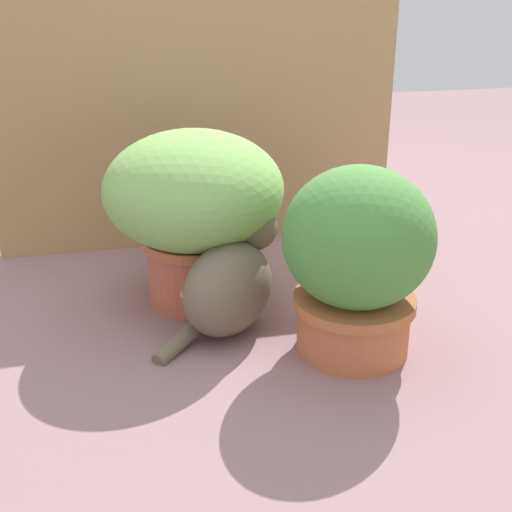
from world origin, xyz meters
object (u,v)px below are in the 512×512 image
(leafy_planter, at_px, (357,258))
(mushroom_ornament_pink, at_px, (198,295))
(cat, at_px, (232,281))
(mushroom_ornament_red, at_px, (245,279))
(grass_planter, at_px, (194,204))

(leafy_planter, relative_size, mushroom_ornament_pink, 3.40)
(leafy_planter, distance_m, cat, 0.30)
(mushroom_ornament_pink, relative_size, mushroom_ornament_red, 0.88)
(cat, height_order, mushroom_ornament_pink, cat)
(grass_planter, distance_m, cat, 0.22)
(mushroom_ornament_red, bearing_deg, cat, -130.84)
(leafy_planter, bearing_deg, grass_planter, 133.01)
(cat, relative_size, mushroom_ornament_red, 2.48)
(mushroom_ornament_red, bearing_deg, mushroom_ornament_pink, -167.19)
(leafy_planter, distance_m, mushroom_ornament_red, 0.31)
(leafy_planter, xyz_separation_m, mushroom_ornament_red, (-0.20, 0.20, -0.12))
(leafy_planter, xyz_separation_m, mushroom_ornament_pink, (-0.32, 0.18, -0.14))
(leafy_planter, relative_size, mushroom_ornament_red, 2.98)
(grass_planter, distance_m, mushroom_ornament_pink, 0.23)
(grass_planter, height_order, mushroom_ornament_red, grass_planter)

